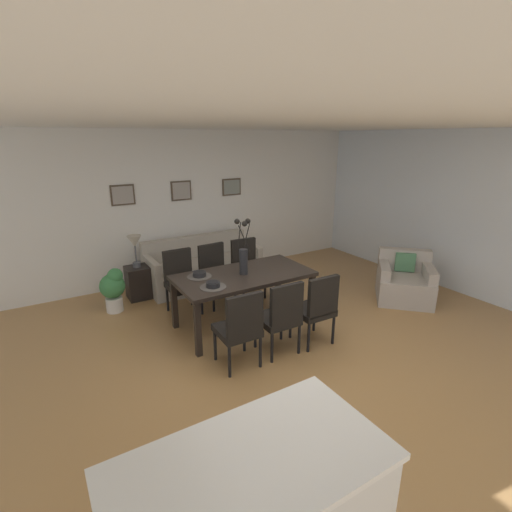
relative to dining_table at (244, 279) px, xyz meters
name	(u,v)px	position (x,y,z in m)	size (l,w,h in m)	color
ground_plane	(286,358)	(0.01, -0.98, -0.66)	(9.00, 9.00, 0.00)	#A87A47
back_wall_panel	(181,206)	(0.01, 2.27, 0.64)	(9.00, 0.10, 2.60)	white
side_window_wall	(456,212)	(3.66, -0.58, 0.64)	(0.10, 6.30, 2.60)	white
ceiling_panel	(270,120)	(0.01, -0.58, 1.98)	(9.00, 7.20, 0.08)	white
dining_table	(244,279)	(0.00, 0.00, 0.00)	(1.80, 0.93, 0.74)	black
dining_chair_near_left	(240,326)	(-0.53, -0.86, -0.15)	(0.45, 0.45, 0.92)	black
dining_chair_near_right	(181,278)	(-0.57, 0.84, -0.15)	(0.45, 0.45, 0.92)	black
dining_chair_far_left	(281,314)	(0.01, -0.86, -0.15)	(0.45, 0.45, 0.92)	black
dining_chair_far_right	(215,271)	(-0.02, 0.86, -0.15)	(0.47, 0.47, 0.92)	black
dining_chair_mid_left	(317,306)	(0.51, -0.90, -0.15)	(0.45, 0.45, 0.92)	black
dining_chair_mid_right	(247,265)	(0.54, 0.87, -0.15)	(0.46, 0.46, 0.92)	black
centerpiece_vase	(243,253)	(0.00, 0.00, 0.36)	(0.21, 0.23, 0.73)	#232326
placemat_near_left	(213,287)	(-0.54, -0.21, 0.08)	(0.32, 0.32, 0.01)	#4C4742
bowl_near_left	(213,284)	(-0.54, -0.21, 0.12)	(0.17, 0.17, 0.07)	black
placemat_near_right	(200,276)	(-0.54, 0.21, 0.08)	(0.32, 0.32, 0.01)	#4C4742
bowl_near_right	(199,274)	(-0.54, 0.21, 0.12)	(0.17, 0.17, 0.07)	black
sofa	(202,268)	(0.13, 1.71, -0.38)	(1.92, 0.84, 0.80)	#B2A899
side_table	(139,282)	(-1.00, 1.66, -0.40)	(0.36, 0.36, 0.52)	black
table_lamp	(135,244)	(-1.00, 1.66, 0.23)	(0.22, 0.22, 0.51)	#4C4C51
armchair	(404,282)	(2.59, -0.57, -0.38)	(1.13, 1.13, 0.75)	#ADA399
framed_picture_left	(123,195)	(-0.99, 2.20, 0.92)	(0.37, 0.03, 0.33)	#473828
framed_picture_center	(181,191)	(0.00, 2.20, 0.92)	(0.36, 0.03, 0.33)	#473828
framed_picture_right	(232,187)	(0.99, 2.20, 0.92)	(0.38, 0.03, 0.31)	#473828
potted_plant	(113,288)	(-1.44, 1.34, -0.29)	(0.36, 0.36, 0.67)	silver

